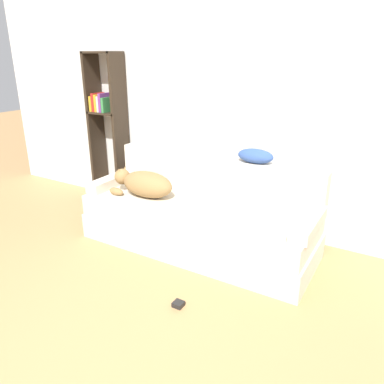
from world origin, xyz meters
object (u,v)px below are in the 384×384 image
(couch, at_px, (197,226))
(bookshelf, at_px, (107,121))
(dog, at_px, (144,184))
(throw_pillow, at_px, (255,156))
(laptop, at_px, (198,207))
(power_adapter, at_px, (178,304))

(couch, height_order, bookshelf, bookshelf)
(dog, bearing_deg, throw_pillow, 23.48)
(couch, bearing_deg, dog, -171.56)
(couch, distance_m, bookshelf, 1.83)
(couch, bearing_deg, bookshelf, 161.47)
(dog, xyz_separation_m, bookshelf, (-1.01, 0.61, 0.44))
(couch, height_order, laptop, laptop)
(dog, distance_m, bookshelf, 1.26)
(dog, bearing_deg, couch, 8.44)
(couch, xyz_separation_m, laptop, (0.06, -0.08, 0.24))
(power_adapter, bearing_deg, couch, 111.43)
(laptop, distance_m, throw_pillow, 0.71)
(laptop, bearing_deg, couch, 129.36)
(throw_pillow, xyz_separation_m, bookshelf, (-1.99, 0.18, 0.12))
(couch, distance_m, power_adapter, 0.96)
(bookshelf, distance_m, power_adapter, 2.57)
(dog, distance_m, throw_pillow, 1.11)
(throw_pillow, bearing_deg, bookshelf, 174.75)
(laptop, bearing_deg, bookshelf, 165.07)
(bookshelf, bearing_deg, laptop, -20.55)
(couch, relative_size, throw_pillow, 6.57)
(dog, height_order, throw_pillow, throw_pillow)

